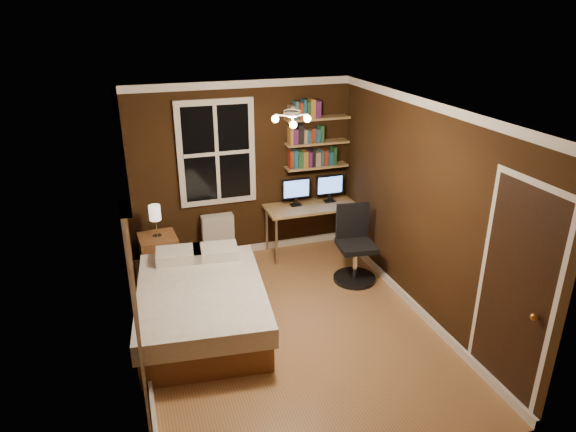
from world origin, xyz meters
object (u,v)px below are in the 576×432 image
object	(u,v)px
monitor_right	(330,188)
office_chair	(355,252)
desk_lamp	(365,189)
desk	(318,209)
bed	(202,305)
monitor_left	(296,192)
radiator	(218,237)
bedside_lamp	(156,221)
nightstand	(159,257)

from	to	relation	value
monitor_right	office_chair	xyz separation A→B (m)	(-0.06, -1.04, -0.54)
monitor_right	desk_lamp	world-z (taller)	desk_lamp
desk	monitor_right	distance (m)	0.35
monitor_right	desk_lamp	xyz separation A→B (m)	(0.45, -0.24, 0.02)
desk_lamp	office_chair	xyz separation A→B (m)	(-0.50, -0.80, -0.56)
bed	monitor_left	world-z (taller)	monitor_left
radiator	office_chair	bearing A→B (deg)	-35.63
bed	monitor_left	bearing A→B (deg)	48.89
bed	bedside_lamp	size ratio (longest dim) A/B	4.73
office_chair	desk	bearing A→B (deg)	106.00
office_chair	radiator	bearing A→B (deg)	151.20
bed	monitor_right	size ratio (longest dim) A/B	4.91
nightstand	desk_lamp	world-z (taller)	desk_lamp
radiator	nightstand	bearing A→B (deg)	-161.56
radiator	monitor_left	world-z (taller)	monitor_left
bedside_lamp	desk_lamp	xyz separation A→B (m)	(2.95, -0.06, 0.13)
radiator	bedside_lamp	bearing A→B (deg)	-161.56
bedside_lamp	monitor_right	xyz separation A→B (m)	(2.51, 0.17, 0.12)
nightstand	bedside_lamp	distance (m)	0.52
bed	bedside_lamp	bearing A→B (deg)	110.78
radiator	monitor_right	xyz separation A→B (m)	(1.66, -0.11, 0.59)
bed	monitor_left	xyz separation A→B (m)	(1.64, 1.51, 0.65)
desk_lamp	monitor_left	bearing A→B (deg)	166.24
office_chair	bed	bearing A→B (deg)	-160.39
radiator	monitor_right	size ratio (longest dim) A/B	1.61
desk_lamp	desk	bearing A→B (deg)	166.33
bedside_lamp	monitor_left	size ratio (longest dim) A/B	1.04
nightstand	office_chair	bearing A→B (deg)	-23.30
bedside_lamp	monitor_left	world-z (taller)	monitor_left
bedside_lamp	monitor_left	bearing A→B (deg)	4.95
monitor_left	desk	bearing A→B (deg)	-13.95
bed	office_chair	size ratio (longest dim) A/B	2.01
desk	monitor_right	world-z (taller)	monitor_right
bedside_lamp	desk_lamp	distance (m)	2.96
bed	nightstand	bearing A→B (deg)	110.78
bedside_lamp	desk_lamp	world-z (taller)	desk_lamp
monitor_left	bedside_lamp	bearing A→B (deg)	-175.05
desk	monitor_right	bearing A→B (deg)	20.03
monitor_left	desk_lamp	size ratio (longest dim) A/B	0.95
monitor_left	radiator	bearing A→B (deg)	174.38
bed	bedside_lamp	xyz separation A→B (m)	(-0.35, 1.34, 0.54)
bed	bedside_lamp	world-z (taller)	bedside_lamp
bedside_lamp	desk	size ratio (longest dim) A/B	0.28
monitor_right	desk_lamp	distance (m)	0.51
bedside_lamp	office_chair	size ratio (longest dim) A/B	0.43
bedside_lamp	monitor_left	xyz separation A→B (m)	(1.99, 0.17, 0.12)
desk	office_chair	bearing A→B (deg)	-80.83
monitor_left	bed	bearing A→B (deg)	-137.35
nightstand	bedside_lamp	world-z (taller)	bedside_lamp
bedside_lamp	desk	bearing A→B (deg)	2.39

